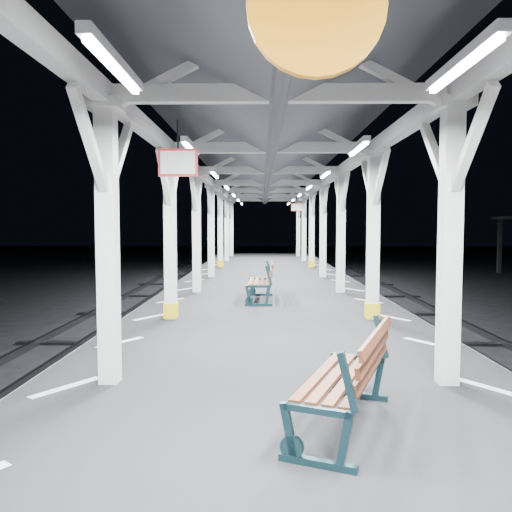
{
  "coord_description": "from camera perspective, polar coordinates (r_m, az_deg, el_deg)",
  "views": [
    {
      "loc": [
        -0.19,
        -7.82,
        2.88
      ],
      "look_at": [
        -0.32,
        3.02,
        2.2
      ],
      "focal_mm": 35.0,
      "sensor_mm": 36.0,
      "label": 1
    }
  ],
  "objects": [
    {
      "name": "ground",
      "position": [
        8.34,
        2.02,
        -16.62
      ],
      "size": [
        120.0,
        120.0,
        0.0
      ],
      "primitive_type": "plane",
      "color": "black",
      "rests_on": "ground"
    },
    {
      "name": "platform",
      "position": [
        8.18,
        2.03,
        -13.33
      ],
      "size": [
        6.0,
        50.0,
        1.0
      ],
      "primitive_type": "cube",
      "color": "black",
      "rests_on": "ground"
    },
    {
      "name": "hazard_stripes_left",
      "position": [
        8.35,
        -15.26,
        -9.51
      ],
      "size": [
        1.0,
        48.0,
        0.01
      ],
      "primitive_type": "cube",
      "color": "silver",
      "rests_on": "platform"
    },
    {
      "name": "hazard_stripes_right",
      "position": [
        8.47,
        19.09,
        -9.4
      ],
      "size": [
        1.0,
        48.0,
        0.01
      ],
      "primitive_type": "cube",
      "color": "silver",
      "rests_on": "platform"
    },
    {
      "name": "canopy",
      "position": [
        7.98,
        2.11,
        15.78
      ],
      "size": [
        5.4,
        49.0,
        4.65
      ],
      "color": "silver",
      "rests_on": "platform"
    },
    {
      "name": "bench_near",
      "position": [
        4.78,
        10.99,
        -13.24
      ],
      "size": [
        1.22,
        1.84,
        0.94
      ],
      "rotation": [
        0.0,
        0.0,
        -0.38
      ],
      "color": "#122A2F",
      "rests_on": "platform"
    },
    {
      "name": "bench_mid",
      "position": [
        12.34,
        0.88,
        -2.79
      ],
      "size": [
        0.7,
        1.78,
        0.96
      ],
      "rotation": [
        0.0,
        0.0,
        -0.02
      ],
      "color": "#122A2F",
      "rests_on": "platform"
    }
  ]
}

